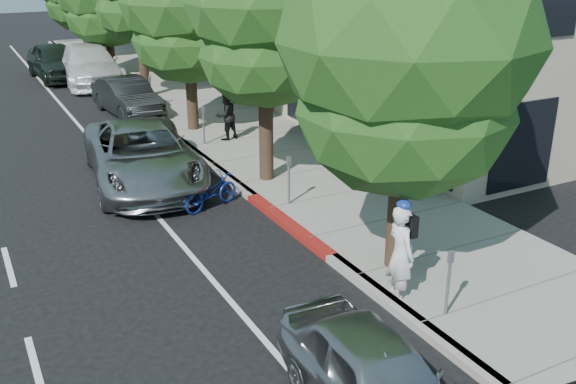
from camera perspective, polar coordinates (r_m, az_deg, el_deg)
ground at (r=14.73m, az=1.85°, el=-4.54°), size 120.00×120.00×0.00m
sidewalk at (r=22.35m, az=-3.22°, el=4.72°), size 4.60×56.00×0.15m
curb at (r=21.54m, az=-8.79°, el=3.86°), size 0.30×56.00×0.15m
curb_red_segment at (r=15.49m, az=0.02°, el=-2.88°), size 0.32×4.00×0.15m
storefront_building at (r=33.79m, az=0.87°, el=16.25°), size 10.00×36.00×7.00m
street_tree_0 at (r=12.25m, az=10.65°, el=12.62°), size 4.97×4.97×7.63m
street_tree_1 at (r=17.30m, az=-2.10°, el=16.10°), size 4.18×4.18×7.70m
street_tree_2 at (r=22.86m, az=-8.98°, el=16.14°), size 4.57×4.57×7.30m
cyclist at (r=12.20m, az=9.98°, el=-5.48°), size 0.54×0.76×1.96m
bicycle at (r=16.58m, az=-6.87°, el=0.01°), size 1.80×1.13×0.89m
silver_suv at (r=18.53m, az=-12.84°, el=3.21°), size 3.49×6.36×1.69m
dark_sedan at (r=26.53m, az=-14.10°, el=8.20°), size 1.95×4.53×1.45m
white_pickup at (r=33.18m, az=-17.25°, el=10.74°), size 2.90×6.47×1.84m
dark_suv_far at (r=34.89m, az=-19.92°, el=10.87°), size 2.48×5.42×1.80m
near_car_a at (r=9.46m, az=7.80°, el=-16.25°), size 1.72×3.96×1.33m
pedestrian at (r=21.93m, az=-5.54°, el=6.78°), size 0.95×0.82×1.65m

